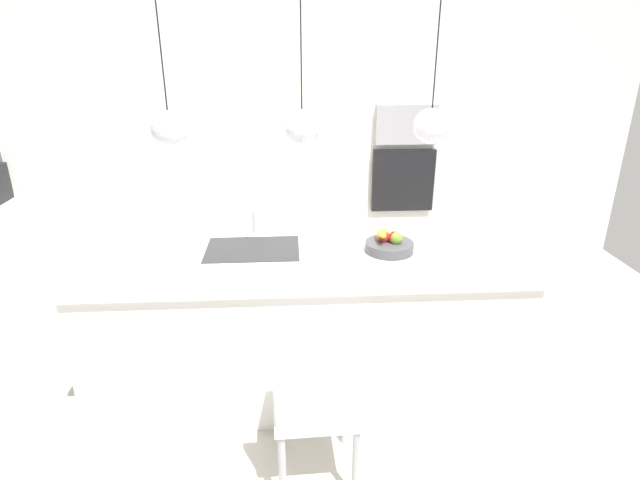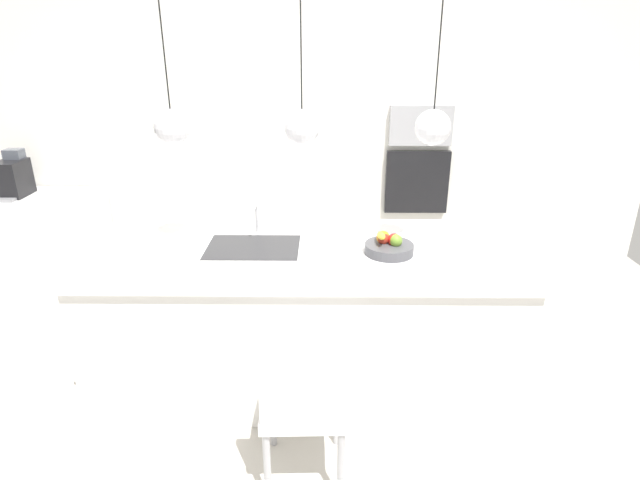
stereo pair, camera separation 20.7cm
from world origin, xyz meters
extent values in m
plane|color=#BCB7AD|center=(0.00, 0.00, 0.00)|extent=(6.60, 6.60, 0.00)
cube|color=silver|center=(0.00, 1.65, 1.30)|extent=(6.00, 0.10, 2.60)
cube|color=white|center=(0.00, 0.00, 0.44)|extent=(2.56, 0.98, 0.88)
cube|color=white|center=(0.00, 0.00, 0.91)|extent=(2.62, 1.04, 0.06)
cube|color=#2D2D30|center=(-0.31, 0.00, 0.94)|extent=(0.56, 0.40, 0.02)
cylinder|color=silver|center=(-0.31, 0.24, 1.05)|extent=(0.02, 0.02, 0.22)
cylinder|color=silver|center=(-0.31, 0.16, 1.15)|extent=(0.02, 0.16, 0.02)
cylinder|color=#4C4C51|center=(0.51, -0.08, 0.97)|extent=(0.29, 0.29, 0.06)
sphere|color=#B22D1E|center=(0.48, -0.06, 1.03)|extent=(0.07, 0.07, 0.07)
sphere|color=olive|center=(0.54, -0.10, 1.03)|extent=(0.08, 0.08, 0.08)
sphere|color=red|center=(0.54, -0.08, 1.03)|extent=(0.07, 0.07, 0.07)
sphere|color=orange|center=(0.47, -0.05, 1.03)|extent=(0.08, 0.08, 0.08)
ellipsoid|color=yellow|center=(0.46, -0.08, 1.05)|extent=(0.05, 0.19, 0.08)
cube|color=white|center=(-2.40, 1.28, 0.44)|extent=(1.10, 0.60, 0.88)
cube|color=#9E9EA3|center=(0.95, 1.58, 1.43)|extent=(0.54, 0.08, 0.34)
cube|color=black|center=(0.95, 1.58, 0.93)|extent=(0.56, 0.08, 0.56)
cube|color=white|center=(0.03, -0.81, 0.46)|extent=(0.43, 0.46, 0.06)
cube|color=white|center=(0.03, -1.01, 0.69)|extent=(0.39, 0.05, 0.40)
cylinder|color=#B2B2B7|center=(0.20, -0.61, 0.22)|extent=(0.04, 0.04, 0.43)
cylinder|color=#B2B2B7|center=(-0.15, -0.62, 0.22)|extent=(0.04, 0.04, 0.43)
cylinder|color=#B2B2B7|center=(0.21, -1.00, 0.22)|extent=(0.04, 0.04, 0.43)
cylinder|color=#B2B2B7|center=(-0.14, -1.01, 0.22)|extent=(0.04, 0.04, 0.43)
sphere|color=silver|center=(-0.73, 0.00, 1.66)|extent=(0.20, 0.20, 0.20)
cylinder|color=black|center=(-0.73, 0.00, 2.07)|extent=(0.01, 0.01, 0.60)
sphere|color=silver|center=(0.00, 0.00, 1.66)|extent=(0.20, 0.20, 0.20)
cylinder|color=black|center=(0.00, 0.00, 2.07)|extent=(0.01, 0.01, 0.60)
sphere|color=silver|center=(0.73, 0.00, 1.66)|extent=(0.20, 0.20, 0.20)
cylinder|color=black|center=(0.73, 0.00, 2.07)|extent=(0.01, 0.01, 0.60)
camera|label=1|loc=(-0.08, -2.86, 2.13)|focal=28.61mm
camera|label=2|loc=(0.13, -2.86, 2.13)|focal=28.61mm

